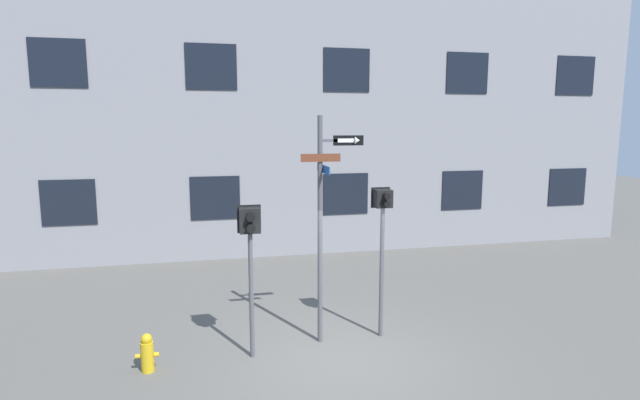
{
  "coord_description": "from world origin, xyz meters",
  "views": [
    {
      "loc": [
        -2.19,
        -7.79,
        4.03
      ],
      "look_at": [
        -0.24,
        0.87,
        2.69
      ],
      "focal_mm": 28.0,
      "sensor_mm": 36.0,
      "label": 1
    }
  ],
  "objects_px": {
    "street_sign_pole": "(324,214)",
    "pedestrian_signal_left": "(250,238)",
    "fire_hydrant": "(147,353)",
    "pedestrian_signal_right": "(383,223)"
  },
  "relations": [
    {
      "from": "pedestrian_signal_left",
      "to": "fire_hydrant",
      "type": "relative_size",
      "value": 4.1
    },
    {
      "from": "street_sign_pole",
      "to": "pedestrian_signal_left",
      "type": "height_order",
      "value": "street_sign_pole"
    },
    {
      "from": "street_sign_pole",
      "to": "fire_hydrant",
      "type": "xyz_separation_m",
      "value": [
        -3.09,
        -0.5,
        -2.12
      ]
    },
    {
      "from": "street_sign_pole",
      "to": "pedestrian_signal_left",
      "type": "relative_size",
      "value": 1.57
    },
    {
      "from": "fire_hydrant",
      "to": "pedestrian_signal_right",
      "type": "bearing_deg",
      "value": 6.6
    },
    {
      "from": "street_sign_pole",
      "to": "pedestrian_signal_left",
      "type": "distance_m",
      "value": 1.44
    },
    {
      "from": "pedestrian_signal_left",
      "to": "fire_hydrant",
      "type": "height_order",
      "value": "pedestrian_signal_left"
    },
    {
      "from": "pedestrian_signal_right",
      "to": "fire_hydrant",
      "type": "xyz_separation_m",
      "value": [
        -4.22,
        -0.49,
        -1.89
      ]
    },
    {
      "from": "pedestrian_signal_left",
      "to": "fire_hydrant",
      "type": "xyz_separation_m",
      "value": [
        -1.73,
        -0.14,
        -1.82
      ]
    },
    {
      "from": "pedestrian_signal_left",
      "to": "pedestrian_signal_right",
      "type": "relative_size",
      "value": 0.93
    }
  ]
}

